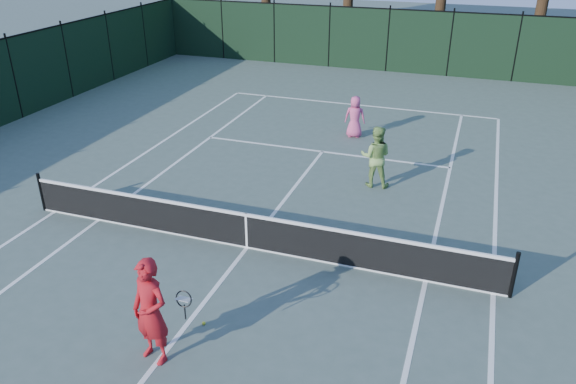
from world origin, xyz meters
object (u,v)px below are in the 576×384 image
(player_green, at_px, (376,157))
(player_pink, at_px, (355,117))
(loose_ball_midcourt, at_px, (204,323))
(coach, at_px, (151,312))

(player_green, bearing_deg, player_pink, -74.94)
(player_green, bearing_deg, loose_ball_midcourt, 69.69)
(loose_ball_midcourt, bearing_deg, player_green, 75.85)
(player_pink, bearing_deg, player_green, 102.79)
(player_pink, distance_m, player_green, 4.05)
(coach, height_order, player_green, coach)
(coach, relative_size, player_pink, 1.36)
(coach, distance_m, player_green, 8.56)
(loose_ball_midcourt, bearing_deg, player_pink, 88.17)
(coach, bearing_deg, loose_ball_midcourt, 83.83)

